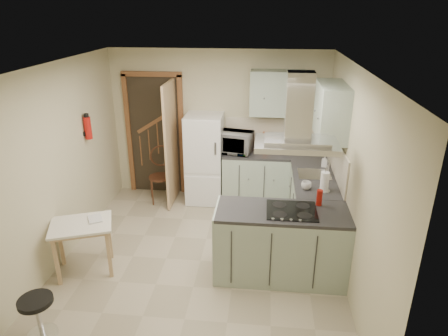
# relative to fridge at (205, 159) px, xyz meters

# --- Properties ---
(floor) EXTENTS (4.20, 4.20, 0.00)m
(floor) POSITION_rel_fridge_xyz_m (0.20, -1.80, -0.75)
(floor) COLOR tan
(floor) RESTS_ON ground
(ceiling) EXTENTS (4.20, 4.20, 0.00)m
(ceiling) POSITION_rel_fridge_xyz_m (0.20, -1.80, 1.75)
(ceiling) COLOR silver
(ceiling) RESTS_ON back_wall
(back_wall) EXTENTS (3.60, 0.00, 3.60)m
(back_wall) POSITION_rel_fridge_xyz_m (0.20, 0.30, 0.50)
(back_wall) COLOR #C0B994
(back_wall) RESTS_ON floor
(left_wall) EXTENTS (0.00, 4.20, 4.20)m
(left_wall) POSITION_rel_fridge_xyz_m (-1.60, -1.80, 0.50)
(left_wall) COLOR #C0B994
(left_wall) RESTS_ON floor
(right_wall) EXTENTS (0.00, 4.20, 4.20)m
(right_wall) POSITION_rel_fridge_xyz_m (2.00, -1.80, 0.50)
(right_wall) COLOR #C0B994
(right_wall) RESTS_ON floor
(doorway) EXTENTS (1.10, 0.12, 2.10)m
(doorway) POSITION_rel_fridge_xyz_m (-0.90, 0.27, 0.30)
(doorway) COLOR brown
(doorway) RESTS_ON floor
(fridge) EXTENTS (0.60, 0.60, 1.50)m
(fridge) POSITION_rel_fridge_xyz_m (0.00, 0.00, 0.00)
(fridge) COLOR white
(fridge) RESTS_ON floor
(counter_back) EXTENTS (1.08, 0.60, 0.90)m
(counter_back) POSITION_rel_fridge_xyz_m (0.86, 0.00, -0.30)
(counter_back) COLOR #9EB2A0
(counter_back) RESTS_ON floor
(counter_right) EXTENTS (0.60, 1.95, 0.90)m
(counter_right) POSITION_rel_fridge_xyz_m (1.70, -0.68, -0.30)
(counter_right) COLOR #9EB2A0
(counter_right) RESTS_ON floor
(splashback) EXTENTS (1.68, 0.02, 0.50)m
(splashback) POSITION_rel_fridge_xyz_m (1.16, 0.29, 0.40)
(splashback) COLOR beige
(splashback) RESTS_ON counter_back
(wall_cabinet_back) EXTENTS (0.85, 0.35, 0.70)m
(wall_cabinet_back) POSITION_rel_fridge_xyz_m (1.15, 0.12, 1.10)
(wall_cabinet_back) COLOR #9EB2A0
(wall_cabinet_back) RESTS_ON back_wall
(wall_cabinet_right) EXTENTS (0.35, 0.90, 0.70)m
(wall_cabinet_right) POSITION_rel_fridge_xyz_m (1.82, -0.95, 1.10)
(wall_cabinet_right) COLOR #9EB2A0
(wall_cabinet_right) RESTS_ON right_wall
(peninsula) EXTENTS (1.55, 0.65, 0.90)m
(peninsula) POSITION_rel_fridge_xyz_m (1.22, -1.98, -0.30)
(peninsula) COLOR #9EB2A0
(peninsula) RESTS_ON floor
(hob) EXTENTS (0.58, 0.50, 0.01)m
(hob) POSITION_rel_fridge_xyz_m (1.32, -1.98, 0.16)
(hob) COLOR black
(hob) RESTS_ON peninsula
(extractor_hood) EXTENTS (0.90, 0.55, 0.10)m
(extractor_hood) POSITION_rel_fridge_xyz_m (1.32, -1.98, 0.97)
(extractor_hood) COLOR silver
(extractor_hood) RESTS_ON ceiling
(sink) EXTENTS (0.45, 0.40, 0.01)m
(sink) POSITION_rel_fridge_xyz_m (1.70, -0.85, 0.16)
(sink) COLOR silver
(sink) RESTS_ON counter_right
(fire_extinguisher) EXTENTS (0.10, 0.10, 0.32)m
(fire_extinguisher) POSITION_rel_fridge_xyz_m (-1.54, -0.90, 0.75)
(fire_extinguisher) COLOR #B2140F
(fire_extinguisher) RESTS_ON left_wall
(drop_leaf_table) EXTENTS (0.86, 0.76, 0.67)m
(drop_leaf_table) POSITION_rel_fridge_xyz_m (-1.20, -2.15, -0.41)
(drop_leaf_table) COLOR tan
(drop_leaf_table) RESTS_ON floor
(bentwood_chair) EXTENTS (0.49, 0.49, 0.86)m
(bentwood_chair) POSITION_rel_fridge_xyz_m (-0.75, -0.11, -0.32)
(bentwood_chair) COLOR #493018
(bentwood_chair) RESTS_ON floor
(stool) EXTENTS (0.34, 0.34, 0.45)m
(stool) POSITION_rel_fridge_xyz_m (-1.20, -3.23, -0.52)
(stool) COLOR black
(stool) RESTS_ON floor
(microwave) EXTENTS (0.68, 0.53, 0.34)m
(microwave) POSITION_rel_fridge_xyz_m (0.47, -0.02, 0.32)
(microwave) COLOR black
(microwave) RESTS_ON counter_back
(kettle) EXTENTS (0.21, 0.21, 0.25)m
(kettle) POSITION_rel_fridge_xyz_m (1.28, -0.00, 0.27)
(kettle) COLOR silver
(kettle) RESTS_ON counter_back
(cereal_box) EXTENTS (0.09, 0.20, 0.29)m
(cereal_box) POSITION_rel_fridge_xyz_m (1.00, 0.12, 0.29)
(cereal_box) COLOR #D25A18
(cereal_box) RESTS_ON counter_back
(soap_bottle) EXTENTS (0.09, 0.10, 0.17)m
(soap_bottle) POSITION_rel_fridge_xyz_m (1.88, -0.53, 0.24)
(soap_bottle) COLOR #ADAFB9
(soap_bottle) RESTS_ON counter_right
(paper_towel) EXTENTS (0.13, 0.13, 0.28)m
(paper_towel) POSITION_rel_fridge_xyz_m (1.76, -1.39, 0.29)
(paper_towel) COLOR white
(paper_towel) RESTS_ON counter_right
(cup) EXTENTS (0.16, 0.16, 0.10)m
(cup) POSITION_rel_fridge_xyz_m (1.54, -1.35, 0.20)
(cup) COLOR silver
(cup) RESTS_ON counter_right
(red_bottle) EXTENTS (0.07, 0.07, 0.20)m
(red_bottle) POSITION_rel_fridge_xyz_m (1.66, -1.79, 0.25)
(red_bottle) COLOR #A0160D
(red_bottle) RESTS_ON peninsula
(book) EXTENTS (0.25, 0.27, 0.10)m
(book) POSITION_rel_fridge_xyz_m (-1.13, -2.07, -0.03)
(book) COLOR #9D3E34
(book) RESTS_ON drop_leaf_table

